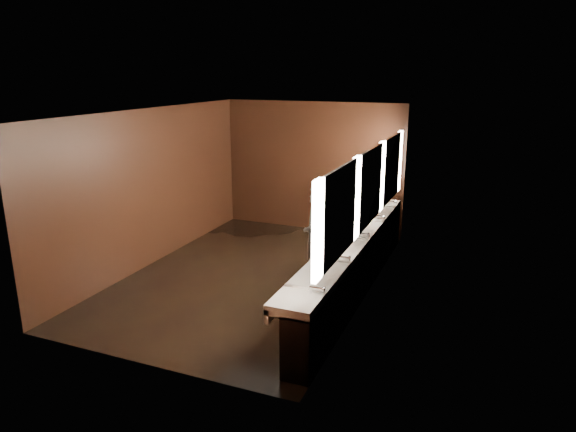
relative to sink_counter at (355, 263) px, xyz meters
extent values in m
plane|color=black|center=(-1.79, 0.00, -0.50)|extent=(6.00, 6.00, 0.00)
cube|color=#2D2D2B|center=(-1.79, 0.00, 2.30)|extent=(4.00, 6.00, 0.02)
cube|color=black|center=(-1.79, 3.00, 0.90)|extent=(4.00, 0.02, 2.80)
cube|color=black|center=(-1.79, -3.00, 0.90)|extent=(4.00, 0.02, 2.80)
cube|color=black|center=(-3.79, 0.00, 0.90)|extent=(0.02, 6.00, 2.80)
cube|color=black|center=(0.21, 0.00, 0.90)|extent=(0.02, 6.00, 2.80)
cube|color=black|center=(0.03, 0.00, -0.09)|extent=(0.36, 5.40, 0.81)
cube|color=silver|center=(-0.07, 0.00, 0.35)|extent=(0.55, 5.40, 0.12)
cube|color=silver|center=(-0.31, 0.00, 0.27)|extent=(0.06, 5.40, 0.18)
cylinder|color=silver|center=(0.12, -2.20, 0.49)|extent=(0.18, 0.04, 0.04)
cylinder|color=silver|center=(0.12, -1.10, 0.49)|extent=(0.18, 0.04, 0.04)
cylinder|color=silver|center=(0.12, 0.00, 0.49)|extent=(0.18, 0.04, 0.04)
cylinder|color=silver|center=(0.12, 1.10, 0.49)|extent=(0.18, 0.04, 0.04)
cylinder|color=silver|center=(0.12, 2.20, 0.49)|extent=(0.18, 0.04, 0.04)
cube|color=#FAE7CE|center=(0.18, -2.40, 1.25)|extent=(0.06, 0.22, 1.15)
cube|color=white|center=(0.19, -1.60, 1.25)|extent=(0.03, 1.32, 1.15)
cube|color=#FAE7CE|center=(0.18, -0.80, 1.25)|extent=(0.06, 0.23, 1.15)
cube|color=white|center=(0.19, 0.00, 1.25)|extent=(0.03, 1.32, 1.15)
cube|color=#FAE7CE|center=(0.18, 0.80, 1.25)|extent=(0.06, 0.23, 1.15)
cube|color=white|center=(0.19, 1.60, 1.25)|extent=(0.03, 1.32, 1.15)
cube|color=#FAE7CE|center=(0.18, 2.40, 1.25)|extent=(0.06, 0.22, 1.15)
imported|color=#8DA9D3|center=(-0.69, 0.07, 0.35)|extent=(0.57, 0.71, 1.69)
cylinder|color=black|center=(-0.22, -0.22, -0.23)|extent=(0.41, 0.41, 0.54)
camera|label=1|loc=(1.88, -7.43, 2.93)|focal=32.00mm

